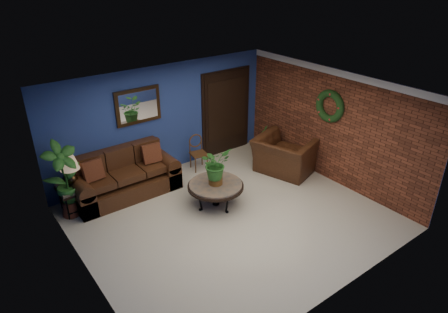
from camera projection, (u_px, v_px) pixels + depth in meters
floor at (231, 217)px, 7.77m from camera, size 5.50×5.50×0.00m
wall_back at (164, 120)px, 9.01m from camera, size 5.50×0.04×2.50m
wall_left at (81, 212)px, 5.74m from camera, size 0.04×5.00×2.50m
wall_right_brick at (331, 126)px, 8.69m from camera, size 0.04×5.00×2.50m
ceiling at (232, 93)px, 6.66m from camera, size 5.50×5.00×0.02m
crown_molding at (337, 73)px, 8.15m from camera, size 0.03×5.00×0.14m
wall_mirror at (138, 106)px, 8.45m from camera, size 1.02×0.06×0.77m
closet_door at (226, 113)px, 10.02m from camera, size 1.44×0.06×2.18m
wreath at (330, 106)px, 8.50m from camera, size 0.16×0.72×0.72m
sofa at (124, 179)px, 8.45m from camera, size 2.20×0.95×0.99m
coffee_table at (216, 186)px, 8.00m from camera, size 1.13×1.13×0.49m
end_table at (75, 192)px, 7.82m from camera, size 0.60×0.60×0.55m
table_lamp at (70, 168)px, 7.59m from camera, size 0.37×0.37×0.62m
side_chair at (197, 150)px, 9.42m from camera, size 0.41×0.41×0.83m
armchair at (285, 155)px, 9.27m from camera, size 1.47×1.58×0.85m
coffee_plant at (215, 165)px, 7.79m from camera, size 0.63×0.57×0.77m
floor_plant at (262, 140)px, 10.13m from camera, size 0.37×0.31×0.78m
tall_plant at (64, 177)px, 7.48m from camera, size 0.80×0.64×1.57m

